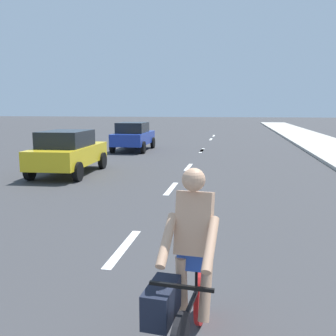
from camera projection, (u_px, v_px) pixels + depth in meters
The scene contains 11 objects.
ground_plane at pixel (198, 155), 19.33m from camera, with size 160.00×160.00×0.00m, color #38383A.
lane_stripe_2 at pixel (123, 248), 6.49m from camera, with size 0.16×1.80×0.01m, color white.
lane_stripe_3 at pixel (171, 188), 11.25m from camera, with size 0.16×1.80×0.01m, color white.
lane_stripe_4 at pixel (188, 167), 15.32m from camera, with size 0.16×1.80×0.01m, color white.
lane_stripe_5 at pixel (202, 151), 21.07m from camera, with size 0.16×1.80×0.01m, color white.
lane_stripe_6 at pixel (202, 150), 21.46m from camera, with size 0.16×1.80×0.01m, color white.
lane_stripe_7 at pixel (211, 139), 28.82m from camera, with size 0.16×1.80×0.01m, color white.
lane_stripe_8 at pixel (214, 136), 32.50m from camera, with size 0.16×1.80×0.01m, color white.
cyclist at pixel (186, 271), 3.61m from camera, with size 0.64×1.71×1.82m.
parked_car_yellow at pixel (68, 151), 13.59m from camera, with size 1.98×4.00×1.57m.
parked_car_blue at pixel (133, 136), 21.15m from camera, with size 1.93×3.99×1.57m.
Camera 1 is at (1.84, 0.83, 2.37)m, focal length 40.67 mm.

